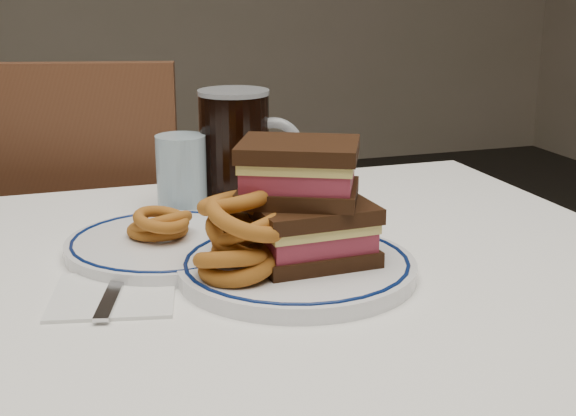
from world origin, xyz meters
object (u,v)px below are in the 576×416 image
object	(u,v)px
main_plate	(297,267)
far_plate	(167,244)
chair_far	(75,278)
reuben_sandwich	(306,202)
beer_mug	(237,148)

from	to	relation	value
main_plate	far_plate	size ratio (longest dim) A/B	1.09
chair_far	far_plate	world-z (taller)	chair_far
reuben_sandwich	far_plate	bearing A→B (deg)	138.16
chair_far	far_plate	distance (m)	0.64
chair_far	reuben_sandwich	distance (m)	0.81
beer_mug	far_plate	size ratio (longest dim) A/B	0.69
chair_far	far_plate	size ratio (longest dim) A/B	3.80
reuben_sandwich	chair_far	bearing A→B (deg)	107.49
main_plate	reuben_sandwich	world-z (taller)	reuben_sandwich
chair_far	beer_mug	xyz separation A→B (m)	(0.22, -0.41, 0.33)
chair_far	main_plate	xyz separation A→B (m)	(0.21, -0.71, 0.25)
chair_far	reuben_sandwich	bearing A→B (deg)	-72.51
main_plate	far_plate	xyz separation A→B (m)	(-0.12, 0.13, -0.00)
main_plate	beer_mug	distance (m)	0.31
reuben_sandwich	beer_mug	bearing A→B (deg)	90.29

